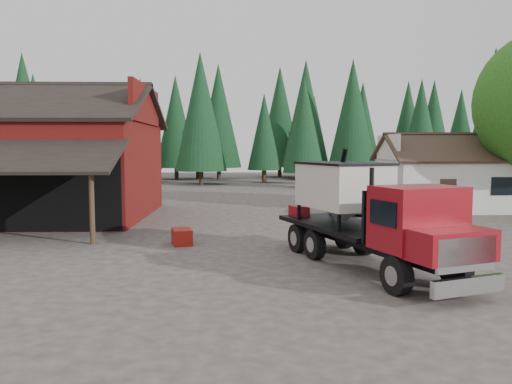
{
  "coord_description": "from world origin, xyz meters",
  "views": [
    {
      "loc": [
        0.14,
        -17.03,
        3.68
      ],
      "look_at": [
        0.76,
        4.4,
        1.8
      ],
      "focal_mm": 35.0,
      "sensor_mm": 36.0,
      "label": 1
    }
  ],
  "objects": [
    {
      "name": "conifer_backdrop",
      "position": [
        0.0,
        42.0,
        0.0
      ],
      "size": [
        76.0,
        16.0,
        16.0
      ],
      "primitive_type": null,
      "color": "black",
      "rests_on": "ground"
    },
    {
      "name": "near_pine_b",
      "position": [
        6.0,
        30.0,
        5.89
      ],
      "size": [
        3.96,
        3.96,
        10.4
      ],
      "color": "#382619",
      "rests_on": "ground"
    },
    {
      "name": "equip_box",
      "position": [
        -2.16,
        1.96,
        0.3
      ],
      "size": [
        0.94,
        1.24,
        0.6
      ],
      "primitive_type": "cube",
      "rotation": [
        0.0,
        0.0,
        0.24
      ],
      "color": "maroon",
      "rests_on": "ground"
    },
    {
      "name": "ground",
      "position": [
        0.0,
        0.0,
        0.0
      ],
      "size": [
        120.0,
        120.0,
        0.0
      ],
      "primitive_type": "plane",
      "color": "#413833",
      "rests_on": "ground"
    },
    {
      "name": "near_pine_d",
      "position": [
        -4.0,
        34.0,
        7.39
      ],
      "size": [
        5.28,
        5.28,
        13.4
      ],
      "color": "#382619",
      "rests_on": "ground"
    },
    {
      "name": "farmhouse",
      "position": [
        13.0,
        13.0,
        1.67
      ],
      "size": [
        8.6,
        6.42,
        4.65
      ],
      "color": "silver",
      "rests_on": "ground"
    },
    {
      "name": "near_pine_c",
      "position": [
        22.0,
        26.0,
        6.89
      ],
      "size": [
        4.84,
        4.84,
        12.4
      ],
      "color": "#382619",
      "rests_on": "ground"
    },
    {
      "name": "red_barn",
      "position": [
        -11.0,
        9.9,
        2.69
      ],
      "size": [
        12.8,
        13.63,
        7.18
      ],
      "color": "maroon",
      "rests_on": "ground"
    },
    {
      "name": "feed_truck",
      "position": [
        4.0,
        -1.95,
        1.74
      ],
      "size": [
        4.86,
        8.52,
        3.73
      ],
      "rotation": [
        0.0,
        0.0,
        0.35
      ],
      "color": "black",
      "rests_on": "ground"
    },
    {
      "name": "silver_car",
      "position": [
        8.0,
        10.0,
        0.79
      ],
      "size": [
        6.1,
        3.79,
        1.58
      ],
      "primitive_type": "imported",
      "rotation": [
        0.0,
        0.0,
        1.35
      ],
      "color": "#9EA0A5",
      "rests_on": "ground"
    }
  ]
}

